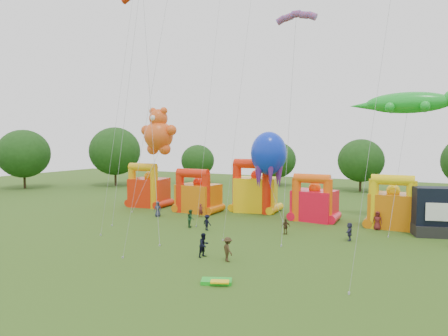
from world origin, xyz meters
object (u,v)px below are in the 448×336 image
at_px(bouncy_castle_0, 148,190).
at_px(gecko_kite, 402,144).
at_px(spectator_0, 158,209).
at_px(bouncy_castle_2, 255,191).
at_px(spectator_4, 286,227).
at_px(octopus_kite, 270,167).
at_px(teddy_bear_kite, 154,151).

bearing_deg(bouncy_castle_0, gecko_kite, 2.59).
distance_m(bouncy_castle_0, spectator_0, 8.31).
height_order(bouncy_castle_2, spectator_4, bouncy_castle_2).
bearing_deg(spectator_4, gecko_kite, -178.39).
bearing_deg(spectator_4, spectator_0, -47.48).
bearing_deg(octopus_kite, bouncy_castle_2, 137.93).
xyz_separation_m(bouncy_castle_2, spectator_4, (7.64, -10.77, -1.85)).
height_order(bouncy_castle_2, teddy_bear_kite, teddy_bear_kite).
xyz_separation_m(bouncy_castle_0, bouncy_castle_2, (15.10, 3.07, 0.28)).
bearing_deg(spectator_0, teddy_bear_kite, 107.19).
height_order(gecko_kite, spectator_4, gecko_kite).
xyz_separation_m(bouncy_castle_2, octopus_kite, (3.07, -2.77, 3.54)).
bearing_deg(octopus_kite, spectator_0, -153.85).
distance_m(bouncy_castle_0, bouncy_castle_2, 15.41).
relative_size(bouncy_castle_0, bouncy_castle_2, 0.89).
xyz_separation_m(spectator_0, spectator_4, (16.93, -1.93, -0.15)).
height_order(gecko_kite, spectator_0, gecko_kite).
relative_size(gecko_kite, octopus_kite, 1.42).
height_order(teddy_bear_kite, spectator_0, teddy_bear_kite).
distance_m(teddy_bear_kite, octopus_kite, 16.08).
relative_size(teddy_bear_kite, spectator_0, 7.37).
xyz_separation_m(teddy_bear_kite, spectator_4, (20.43, -5.98, -7.10)).
bearing_deg(octopus_kite, spectator_4, -60.27).
relative_size(bouncy_castle_2, teddy_bear_kite, 0.50).
height_order(octopus_kite, spectator_4, octopus_kite).
relative_size(bouncy_castle_2, spectator_4, 4.42).
bearing_deg(spectator_0, spectator_4, -30.07).
xyz_separation_m(bouncy_castle_0, teddy_bear_kite, (2.31, -1.71, 5.52)).
relative_size(spectator_0, spectator_4, 1.19).
distance_m(bouncy_castle_0, octopus_kite, 18.57).
bearing_deg(spectator_4, bouncy_castle_0, -59.69).
height_order(teddy_bear_kite, spectator_4, teddy_bear_kite).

